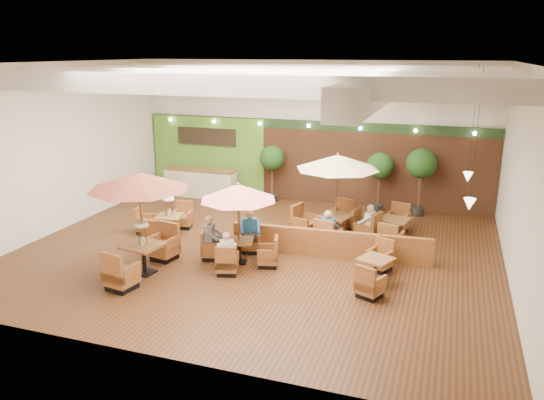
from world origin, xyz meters
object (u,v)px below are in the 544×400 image
at_px(diner_0, 227,248).
at_px(diner_1, 250,228).
at_px(table_4, 375,271).
at_px(diner_2, 211,234).
at_px(table_2, 337,182).
at_px(service_counter, 201,183).
at_px(table_3, 164,223).
at_px(topiary_1, 380,168).
at_px(booth_divider, 329,244).
at_px(table_5, 385,230).
at_px(topiary_0, 272,160).
at_px(topiary_2, 421,166).
at_px(diner_4, 368,220).
at_px(diner_3, 328,226).
at_px(table_0, 140,196).
at_px(table_1, 238,208).

relative_size(diner_0, diner_1, 0.90).
height_order(table_4, diner_2, diner_2).
distance_m(table_2, diner_2, 4.25).
distance_m(service_counter, table_3, 4.87).
distance_m(table_2, topiary_1, 3.63).
height_order(booth_divider, diner_0, diner_0).
bearing_deg(table_5, diner_2, -132.10).
relative_size(topiary_0, topiary_1, 1.01).
height_order(table_4, topiary_2, topiary_2).
bearing_deg(table_5, table_2, -151.94).
bearing_deg(table_2, diner_4, 16.25).
bearing_deg(diner_0, diner_4, 24.34).
bearing_deg(service_counter, table_3, -77.89).
height_order(diner_2, diner_3, diner_2).
bearing_deg(table_3, diner_2, -42.12).
xyz_separation_m(diner_2, diner_4, (4.06, 2.77, -0.01)).
distance_m(topiary_2, diner_2, 8.32).
height_order(table_3, diner_1, table_3).
distance_m(booth_divider, diner_4, 1.77).
xyz_separation_m(table_5, topiary_0, (-4.86, 3.12, 1.33)).
distance_m(table_2, diner_4, 1.54).
xyz_separation_m(table_0, diner_3, (4.31, 3.28, -1.40)).
relative_size(topiary_1, diner_1, 2.68).
height_order(table_0, topiary_0, table_0).
height_order(service_counter, topiary_0, topiary_0).
bearing_deg(table_2, table_0, -118.80).
xyz_separation_m(table_3, diner_0, (3.21, -2.19, 0.30)).
height_order(table_3, topiary_2, topiary_2).
bearing_deg(topiary_2, topiary_0, 180.00).
bearing_deg(diner_1, topiary_1, -142.33).
bearing_deg(service_counter, topiary_0, 3.75).
bearing_deg(diner_3, topiary_0, 135.10).
relative_size(table_1, topiary_2, 0.97).
bearing_deg(topiary_0, diner_3, -53.69).
xyz_separation_m(table_2, diner_2, (-3.03, -2.77, -1.13)).
xyz_separation_m(table_4, topiary_1, (-0.83, 6.43, 1.34)).
relative_size(table_0, diner_2, 3.44).
bearing_deg(diner_4, topiary_2, -4.86).
distance_m(service_counter, diner_0, 8.14).
bearing_deg(service_counter, booth_divider, -36.34).
xyz_separation_m(table_0, table_2, (4.31, 4.31, -0.26)).
height_order(table_1, table_5, table_1).
distance_m(table_1, table_5, 5.03).
height_order(table_3, diner_2, table_3).
distance_m(topiary_1, diner_2, 7.45).
xyz_separation_m(service_counter, topiary_0, (3.05, 0.20, 1.11)).
height_order(booth_divider, diner_1, diner_1).
relative_size(topiary_2, diner_0, 3.28).
distance_m(table_0, diner_0, 2.66).
bearing_deg(table_3, table_1, -35.10).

